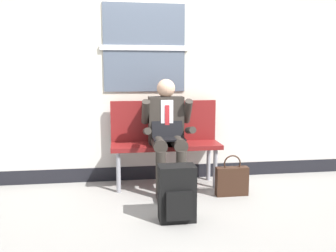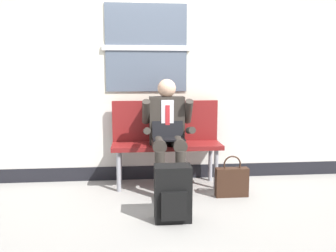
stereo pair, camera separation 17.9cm
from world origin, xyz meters
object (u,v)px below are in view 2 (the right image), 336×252
backpack (173,194)px  person_seated (168,131)px  handbag (232,181)px  bench_with_person (166,136)px

backpack → person_seated: bearing=87.6°
backpack → handbag: 0.91m
bench_with_person → person_seated: bearing=-90.0°
bench_with_person → handbag: 0.94m
person_seated → backpack: person_seated is taller
bench_with_person → handbag: bearing=-37.0°
bench_with_person → backpack: bench_with_person is taller
handbag → bench_with_person: bearing=143.0°
person_seated → backpack: (-0.04, -0.86, -0.43)m
bench_with_person → backpack: (-0.04, -1.07, -0.33)m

